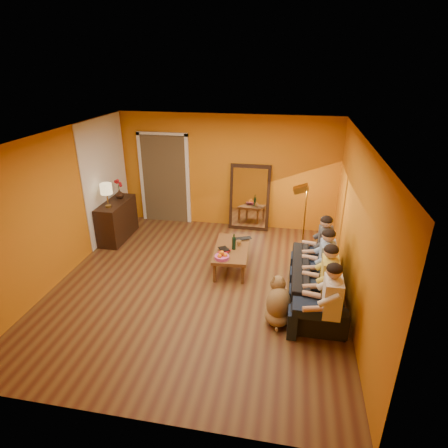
% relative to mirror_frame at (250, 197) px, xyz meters
% --- Properties ---
extents(room_shell, '(5.00, 5.50, 2.60)m').
position_rel_mirror_frame_xyz_m(room_shell, '(-0.55, -2.26, 0.54)').
color(room_shell, brown).
rests_on(room_shell, ground).
extents(white_accent, '(0.02, 1.90, 2.58)m').
position_rel_mirror_frame_xyz_m(white_accent, '(-3.04, -0.88, 0.54)').
color(white_accent, white).
rests_on(white_accent, wall_left).
extents(doorway_recess, '(1.06, 0.30, 2.10)m').
position_rel_mirror_frame_xyz_m(doorway_recess, '(-2.05, 0.20, 0.29)').
color(doorway_recess, '#3F2D19').
rests_on(doorway_recess, floor).
extents(door_jamb_left, '(0.08, 0.06, 2.20)m').
position_rel_mirror_frame_xyz_m(door_jamb_left, '(-2.62, 0.08, 0.29)').
color(door_jamb_left, white).
rests_on(door_jamb_left, wall_back).
extents(door_jamb_right, '(0.08, 0.06, 2.20)m').
position_rel_mirror_frame_xyz_m(door_jamb_right, '(-1.48, 0.08, 0.29)').
color(door_jamb_right, white).
rests_on(door_jamb_right, wall_back).
extents(door_header, '(1.22, 0.06, 0.08)m').
position_rel_mirror_frame_xyz_m(door_header, '(-2.05, 0.08, 1.36)').
color(door_header, white).
rests_on(door_header, wall_back).
extents(mirror_frame, '(0.92, 0.27, 1.51)m').
position_rel_mirror_frame_xyz_m(mirror_frame, '(0.00, 0.00, 0.00)').
color(mirror_frame, black).
rests_on(mirror_frame, floor).
extents(mirror_glass, '(0.78, 0.21, 1.35)m').
position_rel_mirror_frame_xyz_m(mirror_glass, '(0.00, -0.04, 0.00)').
color(mirror_glass, white).
rests_on(mirror_glass, mirror_frame).
extents(sideboard, '(0.44, 1.18, 0.85)m').
position_rel_mirror_frame_xyz_m(sideboard, '(-2.79, -1.08, -0.34)').
color(sideboard, black).
rests_on(sideboard, floor).
extents(table_lamp, '(0.24, 0.24, 0.51)m').
position_rel_mirror_frame_xyz_m(table_lamp, '(-2.79, -1.38, 0.34)').
color(table_lamp, beige).
rests_on(table_lamp, sideboard).
extents(sofa, '(2.11, 0.82, 0.62)m').
position_rel_mirror_frame_xyz_m(sofa, '(1.45, -2.63, -0.45)').
color(sofa, black).
rests_on(sofa, floor).
extents(coffee_table, '(0.70, 1.26, 0.42)m').
position_rel_mirror_frame_xyz_m(coffee_table, '(-0.10, -1.90, -0.55)').
color(coffee_table, brown).
rests_on(coffee_table, floor).
extents(floor_lamp, '(0.31, 0.25, 1.44)m').
position_rel_mirror_frame_xyz_m(floor_lamp, '(1.23, -1.05, -0.04)').
color(floor_lamp, '#B68D35').
rests_on(floor_lamp, floor).
extents(dog, '(0.47, 0.65, 0.72)m').
position_rel_mirror_frame_xyz_m(dog, '(0.86, -3.35, -0.40)').
color(dog, olive).
rests_on(dog, floor).
extents(person_far_left, '(0.70, 0.44, 1.22)m').
position_rel_mirror_frame_xyz_m(person_far_left, '(1.58, -3.63, -0.15)').
color(person_far_left, beige).
rests_on(person_far_left, sofa).
extents(person_mid_left, '(0.70, 0.44, 1.22)m').
position_rel_mirror_frame_xyz_m(person_mid_left, '(1.58, -3.08, -0.15)').
color(person_mid_left, gold).
rests_on(person_mid_left, sofa).
extents(person_mid_right, '(0.70, 0.44, 1.22)m').
position_rel_mirror_frame_xyz_m(person_mid_right, '(1.58, -2.53, -0.15)').
color(person_mid_right, '#809AC6').
rests_on(person_mid_right, sofa).
extents(person_far_right, '(0.70, 0.44, 1.22)m').
position_rel_mirror_frame_xyz_m(person_far_right, '(1.58, -1.98, -0.15)').
color(person_far_right, '#323237').
rests_on(person_far_right, sofa).
extents(fruit_bowl, '(0.26, 0.26, 0.16)m').
position_rel_mirror_frame_xyz_m(fruit_bowl, '(-0.20, -2.35, -0.26)').
color(fruit_bowl, '#CE489B').
rests_on(fruit_bowl, coffee_table).
extents(wine_bottle, '(0.07, 0.07, 0.31)m').
position_rel_mirror_frame_xyz_m(wine_bottle, '(-0.05, -1.95, -0.18)').
color(wine_bottle, black).
rests_on(wine_bottle, coffee_table).
extents(tumbler, '(0.12, 0.12, 0.10)m').
position_rel_mirror_frame_xyz_m(tumbler, '(0.02, -1.78, -0.29)').
color(tumbler, '#B27F3F').
rests_on(tumbler, coffee_table).
extents(laptop, '(0.40, 0.34, 0.03)m').
position_rel_mirror_frame_xyz_m(laptop, '(0.08, -1.55, -0.33)').
color(laptop, black).
rests_on(laptop, coffee_table).
extents(book_lower, '(0.19, 0.24, 0.02)m').
position_rel_mirror_frame_xyz_m(book_lower, '(-0.28, -2.10, -0.33)').
color(book_lower, black).
rests_on(book_lower, coffee_table).
extents(book_mid, '(0.23, 0.26, 0.02)m').
position_rel_mirror_frame_xyz_m(book_mid, '(-0.27, -2.09, -0.31)').
color(book_mid, '#A11219').
rests_on(book_mid, book_lower).
extents(book_upper, '(0.24, 0.26, 0.02)m').
position_rel_mirror_frame_xyz_m(book_upper, '(-0.28, -2.11, -0.29)').
color(book_upper, black).
rests_on(book_upper, book_mid).
extents(vase, '(0.19, 0.19, 0.20)m').
position_rel_mirror_frame_xyz_m(vase, '(-2.79, -0.83, 0.19)').
color(vase, black).
rests_on(vase, sideboard).
extents(flowers, '(0.17, 0.17, 0.45)m').
position_rel_mirror_frame_xyz_m(flowers, '(-2.79, -0.83, 0.43)').
color(flowers, '#A11219').
rests_on(flowers, vase).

